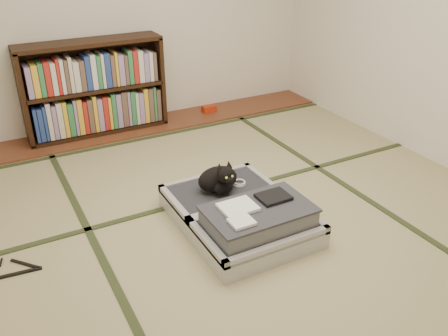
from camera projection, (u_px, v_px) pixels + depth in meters
name	position (u px, v px, depth m)	size (l,w,h in m)	color
floor	(241.00, 220.00, 3.40)	(4.50, 4.50, 0.00)	tan
wood_strip	(145.00, 126.00, 4.96)	(4.00, 0.50, 0.02)	brown
red_item	(209.00, 109.00, 5.29)	(0.15, 0.09, 0.07)	#AC260D
room_shell	(245.00, 8.00, 2.73)	(4.50, 4.50, 4.50)	white
tatami_borders	(210.00, 189.00, 3.79)	(4.00, 4.50, 0.01)	#2D381E
bookcase	(95.00, 90.00, 4.62)	(1.36, 0.31, 0.92)	black
suitcase	(242.00, 215.00, 3.27)	(0.78, 1.04, 0.31)	#B3B4B8
cat	(220.00, 179.00, 3.42)	(0.35, 0.35, 0.28)	black
cable_coil	(239.00, 183.00, 3.56)	(0.11, 0.11, 0.03)	white
hanger	(3.00, 273.00, 2.87)	(0.46, 0.23, 0.01)	black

